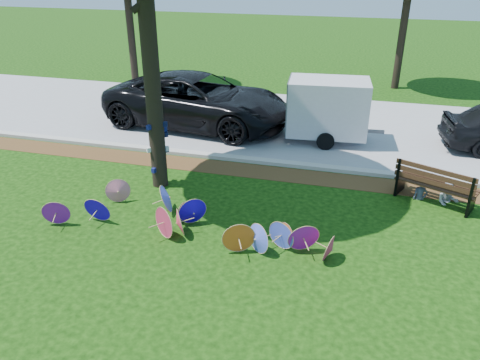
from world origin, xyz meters
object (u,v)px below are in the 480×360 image
object	(u,v)px
cargo_trailer	(328,107)
parasol_pile	(196,220)
person_right	(451,182)
black_van	(198,101)
park_bench	(437,183)
person_left	(423,181)

from	to	relation	value
cargo_trailer	parasol_pile	bearing A→B (deg)	-113.43
person_right	parasol_pile	bearing A→B (deg)	-152.77
black_van	cargo_trailer	world-z (taller)	cargo_trailer
black_van	person_right	bearing A→B (deg)	-109.96
park_bench	person_left	distance (m)	0.35
parasol_pile	person_right	bearing A→B (deg)	28.18
parasol_pile	park_bench	distance (m)	6.46
black_van	cargo_trailer	bearing A→B (deg)	-88.41
parasol_pile	park_bench	bearing A→B (deg)	29.26
black_van	person_left	bearing A→B (deg)	-111.95
parasol_pile	black_van	world-z (taller)	black_van
park_bench	parasol_pile	bearing A→B (deg)	-126.36
black_van	person_left	world-z (taller)	black_van
black_van	person_right	distance (m)	9.54
person_left	person_right	xyz separation A→B (m)	(0.70, 0.00, 0.06)
black_van	person_left	distance (m)	8.92
cargo_trailer	person_left	size ratio (longest dim) A/B	2.52
black_van	cargo_trailer	size ratio (longest dim) A/B	2.63
parasol_pile	cargo_trailer	xyz separation A→B (m)	(2.35, 7.01, 0.89)
park_bench	person_right	xyz separation A→B (m)	(0.35, 0.05, 0.04)
park_bench	person_right	world-z (taller)	person_right
park_bench	person_right	size ratio (longest dim) A/B	1.77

